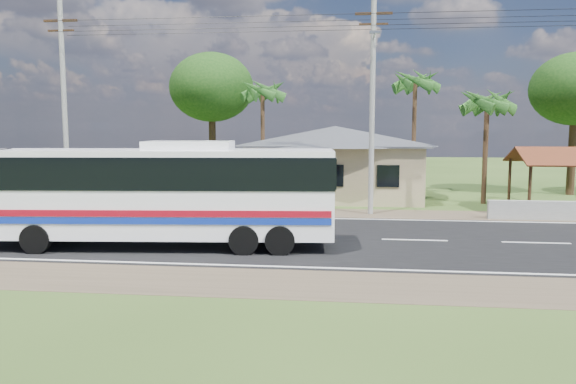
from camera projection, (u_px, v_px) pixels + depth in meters
name	position (u px, v px, depth m)	size (l,w,h in m)	color
ground	(299.00, 238.00, 22.15)	(120.00, 120.00, 0.00)	#2C4518
road	(299.00, 238.00, 22.15)	(120.00, 16.00, 0.03)	black
house	(335.00, 155.00, 34.55)	(12.40, 10.00, 5.00)	tan
waiting_shed	(567.00, 159.00, 28.73)	(5.20, 4.48, 3.35)	#362313
concrete_barrier	(565.00, 211.00, 26.25)	(7.00, 0.30, 0.90)	#9E9E99
utility_poles	(366.00, 98.00, 27.57)	(32.80, 2.22, 11.00)	#9E9E99
palm_near	(487.00, 102.00, 31.25)	(2.80, 2.80, 6.70)	#47301E
palm_mid	(415.00, 83.00, 35.92)	(2.80, 2.80, 8.20)	#47301E
palm_far	(262.00, 92.00, 37.62)	(2.80, 2.80, 7.70)	#47301E
tree_behind_house	(212.00, 88.00, 39.99)	(6.00, 6.00, 9.61)	#47301E
tree_behind_shed	(576.00, 90.00, 35.33)	(5.60, 5.60, 9.02)	#47301E
coach_bus	(162.00, 187.00, 20.22)	(12.61, 3.72, 3.86)	white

